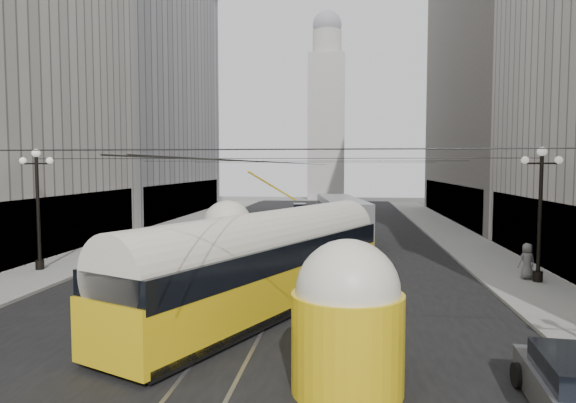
# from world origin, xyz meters

# --- Properties ---
(road) EXTENTS (20.00, 85.00, 0.02)m
(road) POSITION_xyz_m (0.00, 32.50, 0.00)
(road) COLOR black
(road) RESTS_ON ground
(sidewalk_left) EXTENTS (4.00, 72.00, 0.15)m
(sidewalk_left) POSITION_xyz_m (-12.00, 36.00, 0.07)
(sidewalk_left) COLOR gray
(sidewalk_left) RESTS_ON ground
(sidewalk_right) EXTENTS (4.00, 72.00, 0.15)m
(sidewalk_right) POSITION_xyz_m (12.00, 36.00, 0.07)
(sidewalk_right) COLOR gray
(sidewalk_right) RESTS_ON ground
(rail_left) EXTENTS (0.12, 85.00, 0.04)m
(rail_left) POSITION_xyz_m (-0.75, 32.50, 0.00)
(rail_left) COLOR gray
(rail_left) RESTS_ON ground
(rail_right) EXTENTS (0.12, 85.00, 0.04)m
(rail_right) POSITION_xyz_m (0.75, 32.50, 0.00)
(rail_right) COLOR gray
(rail_right) RESTS_ON ground
(building_left_far) EXTENTS (12.60, 28.60, 28.60)m
(building_left_far) POSITION_xyz_m (-19.99, 48.00, 14.31)
(building_left_far) COLOR #999999
(building_left_far) RESTS_ON ground
(building_right_far) EXTENTS (12.60, 32.60, 32.60)m
(building_right_far) POSITION_xyz_m (20.00, 48.00, 16.31)
(building_right_far) COLOR #514C47
(building_right_far) RESTS_ON ground
(distant_tower) EXTENTS (6.00, 6.00, 31.36)m
(distant_tower) POSITION_xyz_m (0.00, 80.00, 14.97)
(distant_tower) COLOR #B2AFA8
(distant_tower) RESTS_ON ground
(lamppost_left_mid) EXTENTS (1.86, 0.44, 6.37)m
(lamppost_left_mid) POSITION_xyz_m (-12.60, 18.00, 3.74)
(lamppost_left_mid) COLOR black
(lamppost_left_mid) RESTS_ON sidewalk_left
(lamppost_right_mid) EXTENTS (1.86, 0.44, 6.37)m
(lamppost_right_mid) POSITION_xyz_m (12.60, 18.00, 3.74)
(lamppost_right_mid) COLOR black
(lamppost_right_mid) RESTS_ON sidewalk_right
(catenary) EXTENTS (25.00, 72.00, 0.23)m
(catenary) POSITION_xyz_m (0.12, 31.49, 5.88)
(catenary) COLOR black
(catenary) RESTS_ON ground
(streetcar) EXTENTS (9.07, 16.36, 3.89)m
(streetcar) POSITION_xyz_m (0.50, 12.16, 1.90)
(streetcar) COLOR gold
(streetcar) RESTS_ON ground
(city_bus) EXTENTS (4.41, 12.75, 3.17)m
(city_bus) POSITION_xyz_m (3.16, 31.73, 1.73)
(city_bus) COLOR gray
(city_bus) RESTS_ON ground
(sedan_white_far) EXTENTS (1.97, 4.63, 1.45)m
(sedan_white_far) POSITION_xyz_m (2.93, 45.67, 0.66)
(sedan_white_far) COLOR silver
(sedan_white_far) RESTS_ON ground
(sedan_dark_far) EXTENTS (2.31, 4.20, 1.26)m
(sedan_dark_far) POSITION_xyz_m (-1.93, 51.92, 0.57)
(sedan_dark_far) COLOR black
(sedan_dark_far) RESTS_ON ground
(pedestrian_sidewalk_right) EXTENTS (0.98, 0.77, 1.75)m
(pedestrian_sidewalk_right) POSITION_xyz_m (12.28, 18.55, 1.03)
(pedestrian_sidewalk_right) COLOR slate
(pedestrian_sidewalk_right) RESTS_ON sidewalk_right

